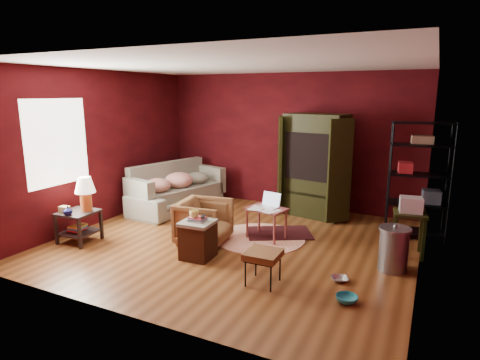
% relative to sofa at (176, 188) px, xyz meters
% --- Properties ---
extents(room, '(5.54, 5.04, 2.84)m').
position_rel_sofa_xyz_m(room, '(1.95, -1.24, 0.97)').
color(room, brown).
rests_on(room, ground).
extents(sofa, '(0.77, 2.26, 0.87)m').
position_rel_sofa_xyz_m(sofa, '(0.00, 0.00, 0.00)').
color(sofa, gray).
rests_on(sofa, ground).
extents(armchair, '(0.81, 0.85, 0.78)m').
position_rel_sofa_xyz_m(armchair, '(1.56, -1.47, -0.04)').
color(armchair, black).
rests_on(armchair, ground).
extents(pet_bowl_steel, '(0.22, 0.14, 0.22)m').
position_rel_sofa_xyz_m(pet_bowl_steel, '(3.84, -1.88, -0.32)').
color(pet_bowl_steel, '#A9ACB0').
rests_on(pet_bowl_steel, ground).
extents(pet_bowl_turquoise, '(0.27, 0.13, 0.25)m').
position_rel_sofa_xyz_m(pet_bowl_turquoise, '(4.03, -2.38, -0.31)').
color(pet_bowl_turquoise, teal).
rests_on(pet_bowl_turquoise, ground).
extents(vase, '(0.16, 0.16, 0.14)m').
position_rel_sofa_xyz_m(vase, '(-0.28, -2.53, 0.15)').
color(vase, '#0D0F45').
rests_on(vase, side_table).
extents(mug, '(0.14, 0.11, 0.13)m').
position_rel_sofa_xyz_m(mug, '(1.76, -2.07, 0.26)').
color(mug, '#E7DE71').
rests_on(mug, hamper).
extents(side_table, '(0.57, 0.57, 1.07)m').
position_rel_sofa_xyz_m(side_table, '(-0.25, -2.27, 0.21)').
color(side_table, black).
rests_on(side_table, ground).
extents(sofa_cushions, '(1.34, 2.23, 0.87)m').
position_rel_sofa_xyz_m(sofa_cushions, '(-0.03, 0.00, -0.01)').
color(sofa_cushions, gray).
rests_on(sofa_cushions, sofa).
extents(hamper, '(0.48, 0.48, 0.65)m').
position_rel_sofa_xyz_m(hamper, '(1.79, -2.03, -0.14)').
color(hamper, '#3B1B0D').
rests_on(hamper, ground).
extents(footstool, '(0.43, 0.43, 0.43)m').
position_rel_sofa_xyz_m(footstool, '(2.97, -2.37, -0.06)').
color(footstool, black).
rests_on(footstool, ground).
extents(rug_round, '(1.88, 1.88, 0.01)m').
position_rel_sofa_xyz_m(rug_round, '(2.29, -0.89, -0.43)').
color(rug_round, '#F9E9CF').
rests_on(rug_round, ground).
extents(rug_oriental, '(1.31, 1.16, 0.01)m').
position_rel_sofa_xyz_m(rug_oriental, '(2.50, -0.53, -0.42)').
color(rug_oriental, '#491317').
rests_on(rug_oriental, ground).
extents(laptop_desk, '(0.69, 0.58, 0.77)m').
position_rel_sofa_xyz_m(laptop_desk, '(2.39, -0.85, 0.04)').
color(laptop_desk, '#994646').
rests_on(laptop_desk, ground).
extents(tv_armoire, '(1.55, 1.01, 2.00)m').
position_rel_sofa_xyz_m(tv_armoire, '(2.72, 0.78, 0.61)').
color(tv_armoire, black).
rests_on(tv_armoire, ground).
extents(wire_shelving, '(1.00, 0.54, 1.94)m').
position_rel_sofa_xyz_m(wire_shelving, '(4.61, 0.31, 0.63)').
color(wire_shelving, black).
rests_on(wire_shelving, ground).
extents(small_stand, '(0.51, 0.51, 0.90)m').
position_rel_sofa_xyz_m(small_stand, '(4.56, -0.57, 0.23)').
color(small_stand, black).
rests_on(small_stand, ground).
extents(trash_can, '(0.53, 0.53, 0.66)m').
position_rel_sofa_xyz_m(trash_can, '(4.41, -1.23, -0.12)').
color(trash_can, gray).
rests_on(trash_can, ground).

